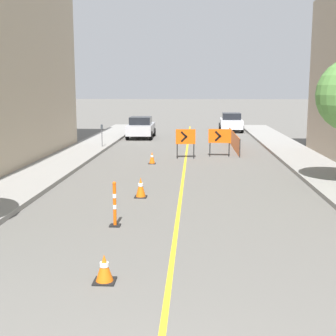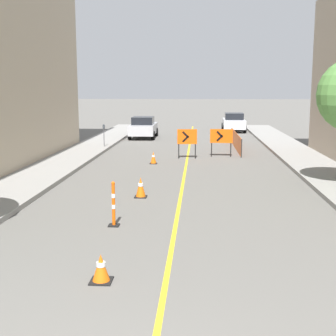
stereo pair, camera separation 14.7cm
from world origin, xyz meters
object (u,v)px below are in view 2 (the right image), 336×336
object	(u,v)px
arrow_barricade_primary	(187,138)
parked_car_curb_mid	(234,122)
traffic_cone_nearest	(101,268)
delineator_post_front	(114,207)
parked_car_curb_near	(143,127)
arrow_barricade_secondary	(221,137)
traffic_cone_third	(153,158)
parking_meter_far_curb	(104,131)
traffic_cone_second	(141,187)

from	to	relation	value
arrow_barricade_primary	parked_car_curb_mid	bearing A→B (deg)	72.49
traffic_cone_nearest	delineator_post_front	xyz separation A→B (m)	(-0.42, 3.70, 0.27)
parked_car_curb_mid	parked_car_curb_near	bearing A→B (deg)	-139.91
arrow_barricade_secondary	parked_car_curb_mid	xyz separation A→B (m)	(1.75, 15.07, -0.28)
traffic_cone_third	delineator_post_front	size ratio (longest dim) A/B	0.49
parked_car_curb_mid	parking_meter_far_curb	xyz separation A→B (m)	(-8.77, -12.33, 0.33)
traffic_cone_third	parked_car_curb_mid	world-z (taller)	parked_car_curb_mid
arrow_barricade_secondary	traffic_cone_third	bearing A→B (deg)	-139.74
traffic_cone_second	traffic_cone_third	bearing A→B (deg)	92.09
delineator_post_front	parked_car_curb_mid	xyz separation A→B (m)	(5.26, 28.29, 0.26)
arrow_barricade_primary	arrow_barricade_secondary	world-z (taller)	arrow_barricade_primary
delineator_post_front	arrow_barricade_primary	bearing A→B (deg)	82.35
arrow_barricade_primary	parked_car_curb_mid	xyz separation A→B (m)	(3.59, 15.88, -0.30)
traffic_cone_nearest	traffic_cone_second	distance (m)	7.12
arrow_barricade_primary	parked_car_curb_near	bearing A→B (deg)	104.49
parked_car_curb_near	arrow_barricade_primary	bearing A→B (deg)	-71.43
arrow_barricade_primary	arrow_barricade_secondary	size ratio (longest dim) A/B	1.04
delineator_post_front	parking_meter_far_curb	world-z (taller)	parking_meter_far_curb
traffic_cone_third	arrow_barricade_secondary	bearing A→B (deg)	37.25
parked_car_curb_mid	traffic_cone_nearest	bearing A→B (deg)	-97.47
traffic_cone_second	parking_meter_far_curb	distance (m)	13.13
arrow_barricade_secondary	arrow_barricade_primary	bearing A→B (deg)	-153.25
arrow_barricade_secondary	traffic_cone_nearest	bearing A→B (deg)	-97.32
arrow_barricade_primary	parking_meter_far_curb	bearing A→B (deg)	140.81
arrow_barricade_secondary	parked_car_curb_near	xyz separation A→B (m)	(-5.37, 9.31, -0.28)
traffic_cone_third	parked_car_curb_near	bearing A→B (deg)	99.12
traffic_cone_nearest	traffic_cone_third	bearing A→B (deg)	91.50
traffic_cone_second	delineator_post_front	size ratio (longest dim) A/B	0.56
delineator_post_front	arrow_barricade_secondary	distance (m)	13.69
parked_car_curb_near	parking_meter_far_curb	bearing A→B (deg)	-104.73
arrow_barricade_primary	parking_meter_far_curb	distance (m)	6.28
traffic_cone_second	parked_car_curb_near	size ratio (longest dim) A/B	0.16
parked_car_curb_mid	traffic_cone_second	bearing A→B (deg)	-100.13
parking_meter_far_curb	parked_car_curb_near	bearing A→B (deg)	75.94
arrow_barricade_primary	parked_car_curb_mid	size ratio (longest dim) A/B	0.36
delineator_post_front	parking_meter_far_curb	bearing A→B (deg)	102.41
delineator_post_front	parked_car_curb_near	size ratio (longest dim) A/B	0.29
arrow_barricade_primary	parked_car_curb_near	size ratio (longest dim) A/B	0.36
traffic_cone_nearest	arrow_barricade_primary	distance (m)	16.18
traffic_cone_third	parking_meter_far_curb	size ratio (longest dim) A/B	0.45
traffic_cone_nearest	arrow_barricade_secondary	distance (m)	17.21
parked_car_curb_near	parking_meter_far_curb	world-z (taller)	parked_car_curb_near
parked_car_curb_mid	arrow_barricade_primary	bearing A→B (deg)	-101.62
traffic_cone_third	parking_meter_far_curb	distance (m)	6.49
arrow_barricade_primary	delineator_post_front	bearing A→B (deg)	-102.41
parked_car_curb_mid	delineator_post_front	bearing A→B (deg)	-99.41
parked_car_curb_near	arrow_barricade_secondary	bearing A→B (deg)	-60.67
arrow_barricade_primary	arrow_barricade_secondary	bearing A→B (deg)	18.98
traffic_cone_second	traffic_cone_third	xyz separation A→B (m)	(-0.26, 7.16, -0.05)
traffic_cone_second	parked_car_curb_near	xyz separation A→B (m)	(-2.18, 19.10, 0.45)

